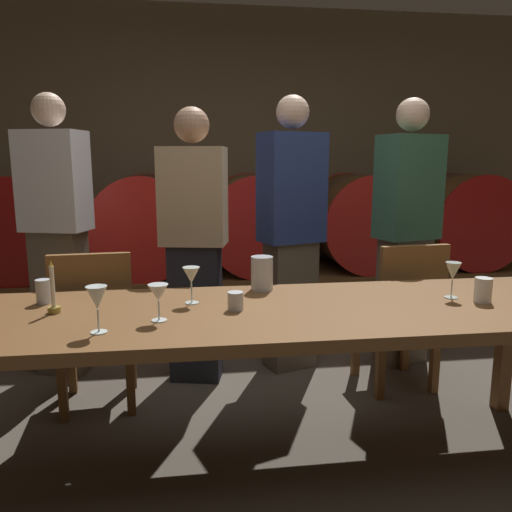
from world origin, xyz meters
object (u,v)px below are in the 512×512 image
object	(u,v)px
candle_center	(53,298)
pitcher	(262,273)
wine_glass_center_left	(158,294)
chair_left	(95,323)
guest_far_right	(406,232)
dining_table	(271,323)
guest_center_right	(291,233)
wine_glass_far_right	(453,272)
cup_far_left	(43,291)
wine_barrel_center	(253,223)
wine_barrel_far_right	(460,220)
wine_barrel_left	(146,225)
guest_far_left	(57,235)
guest_center_left	(194,245)
chair_right	(402,309)
wine_barrel_right	(358,221)
cup_center_left	(236,301)
wine_glass_far_left	(97,299)
wine_barrel_far_left	(27,227)
wine_glass_center_right	(191,276)
cup_center_right	(483,290)

from	to	relation	value
candle_center	pitcher	distance (m)	0.93
pitcher	wine_glass_center_left	bearing A→B (deg)	-137.64
chair_left	guest_far_right	world-z (taller)	guest_far_right
dining_table	guest_center_right	xyz separation A→B (m)	(0.31, 1.08, 0.22)
chair_left	wine_glass_far_right	xyz separation A→B (m)	(1.67, -0.58, 0.35)
pitcher	cup_far_left	bearing A→B (deg)	-173.91
chair_left	wine_barrel_center	bearing A→B (deg)	-126.82
wine_barrel_far_right	chair_left	world-z (taller)	wine_barrel_far_right
wine_barrel_left	guest_far_left	size ratio (longest dim) A/B	0.49
guest_center_left	chair_right	bearing A→B (deg)	176.84
candle_center	cup_far_left	xyz separation A→B (m)	(-0.08, 0.16, -0.01)
wine_barrel_right	pitcher	distance (m)	2.32
cup_center_left	wine_glass_center_left	bearing A→B (deg)	-161.07
guest_center_left	cup_center_left	size ratio (longest dim) A/B	21.43
wine_glass_far_left	wine_glass_far_right	size ratio (longest dim) A/B	1.05
chair_left	dining_table	bearing A→B (deg)	138.17
wine_barrel_left	wine_barrel_right	distance (m)	1.87
wine_barrel_far_left	wine_glass_center_right	bearing A→B (deg)	-58.95
candle_center	chair_left	bearing A→B (deg)	85.17
wine_barrel_far_left	wine_glass_center_left	size ratio (longest dim) A/B	5.80
chair_right	guest_far_right	distance (m)	0.59
guest_far_left	guest_center_left	bearing A→B (deg)	-178.55
wine_barrel_right	wine_barrel_center	bearing A→B (deg)	180.00
guest_center_right	wine_glass_center_right	world-z (taller)	guest_center_right
wine_barrel_left	wine_barrel_right	size ratio (longest dim) A/B	1.00
dining_table	guest_far_right	bearing A→B (deg)	45.01
dining_table	wine_glass_far_right	size ratio (longest dim) A/B	17.19
dining_table	guest_center_left	distance (m)	1.04
guest_center_left	wine_glass_far_left	distance (m)	1.25
cup_center_left	cup_center_right	xyz separation A→B (m)	(1.08, -0.03, 0.02)
wine_barrel_center	guest_far_left	xyz separation A→B (m)	(-1.36, -1.12, 0.08)
chair_left	wine_glass_far_right	bearing A→B (deg)	156.21
cup_center_left	guest_far_right	bearing A→B (deg)	41.26
chair_right	wine_glass_center_left	world-z (taller)	chair_right
chair_right	wine_glass_center_left	bearing A→B (deg)	24.99
cup_center_right	wine_glass_far_right	bearing A→B (deg)	139.39
wine_barrel_far_right	cup_center_right	bearing A→B (deg)	-117.38
wine_barrel_far_left	wine_glass_center_right	distance (m)	2.56
wine_barrel_center	guest_center_right	distance (m)	1.25
wine_barrel_center	dining_table	world-z (taller)	wine_barrel_center
guest_center_left	wine_glass_center_left	size ratio (longest dim) A/B	11.30
cup_center_right	cup_far_left	bearing A→B (deg)	172.69
wine_barrel_far_left	chair_right	size ratio (longest dim) A/B	0.95
pitcher	wine_glass_far_left	world-z (taller)	wine_glass_far_left
guest_center_right	wine_glass_far_left	world-z (taller)	guest_center_right
wine_barrel_left	guest_center_left	distance (m)	1.40
wine_barrel_far_left	chair_left	size ratio (longest dim) A/B	0.95
guest_far_left	wine_glass_far_left	distance (m)	1.50
guest_far_left	cup_center_right	size ratio (longest dim) A/B	15.88
wine_barrel_left	chair_left	xyz separation A→B (m)	(-0.14, -1.69, -0.31)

